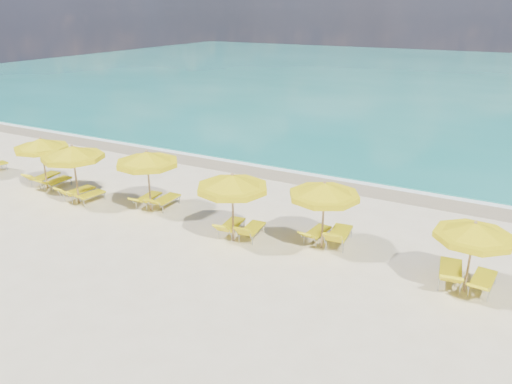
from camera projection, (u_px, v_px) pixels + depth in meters
The scene contains 24 objects.
ground_plane at pixel (237, 234), 18.64m from camera, with size 120.00×120.00×0.00m, color beige.
ocean at pixel (448, 79), 58.01m from camera, with size 120.00×80.00×0.30m, color #14736A.
wet_sand_band at pixel (313, 178), 24.71m from camera, with size 120.00×2.60×0.01m, color tan.
foam_line at pixel (319, 174), 25.37m from camera, with size 120.00×1.20×0.03m, color white.
whitecap_near at pixel (287, 126), 35.30m from camera, with size 14.00×0.36×0.05m, color white.
whitecap_far at pixel (512, 128), 34.71m from camera, with size 18.00×0.30×0.05m, color white.
umbrella_1 at pixel (41, 145), 22.63m from camera, with size 2.77×2.77×2.45m.
umbrella_2 at pixel (73, 153), 20.84m from camera, with size 2.64×2.64×2.61m.
umbrella_3 at pixel (147, 159), 20.10m from camera, with size 3.19×3.19×2.60m.
umbrella_4 at pixel (232, 183), 17.35m from camera, with size 2.89×2.89×2.60m.
umbrella_5 at pixel (324, 191), 16.88m from camera, with size 2.72×2.72×2.49m.
umbrella_6 at pixel (474, 232), 14.23m from camera, with size 2.87×2.87×2.30m.
lounger_1_left at pixel (45, 180), 23.79m from camera, with size 0.83×1.90×0.84m.
lounger_1_right at pixel (57, 184), 23.29m from camera, with size 0.66×1.76×0.71m.
lounger_2_left at pixel (78, 194), 21.98m from camera, with size 0.73×1.80×0.83m.
lounger_2_right at pixel (90, 198), 21.63m from camera, with size 0.74×1.65×0.74m.
lounger_3_left at pixel (148, 201), 21.29m from camera, with size 0.79×1.82×0.70m.
lounger_3_right at pixel (166, 203), 21.02m from camera, with size 0.66×1.84×0.78m.
lounger_4_left at pixel (231, 229), 18.60m from camera, with size 0.80×1.81×0.79m.
lounger_4_right at pixel (252, 233), 18.28m from camera, with size 0.75×1.75×0.83m.
lounger_5_left at pixel (317, 236), 18.08m from camera, with size 0.70×1.71×0.70m.
lounger_5_right at pixel (339, 238), 17.77m from camera, with size 0.87×2.03×0.93m.
lounger_6_left at pixel (450, 276), 15.29m from camera, with size 0.93×2.09×0.88m.
lounger_6_right at pixel (482, 284), 14.87m from camera, with size 0.76×1.88×0.73m.
Camera 1 is at (8.79, -14.45, 8.03)m, focal length 35.00 mm.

